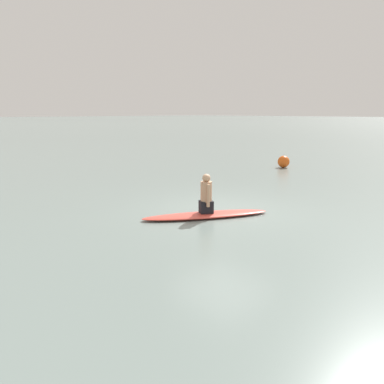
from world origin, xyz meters
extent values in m
plane|color=slate|center=(0.00, 0.00, 0.00)|extent=(400.00, 400.00, 0.00)
ellipsoid|color=#D84C3F|center=(0.13, -0.87, 0.06)|extent=(2.24, 3.21, 0.12)
cube|color=black|center=(0.13, -0.87, 0.28)|extent=(0.41, 0.43, 0.31)
cylinder|color=tan|center=(0.13, -0.87, 0.68)|extent=(0.40, 0.40, 0.52)
sphere|color=tan|center=(0.13, -0.87, 1.03)|extent=(0.21, 0.21, 0.21)
cylinder|color=tan|center=(-0.02, -0.78, 0.61)|extent=(0.11, 0.11, 0.58)
cylinder|color=tan|center=(0.29, -0.96, 0.61)|extent=(0.11, 0.11, 0.58)
sphere|color=#E55919|center=(-3.28, 8.31, 0.29)|extent=(0.58, 0.58, 0.58)
camera|label=1|loc=(6.59, -7.80, 2.69)|focal=35.37mm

